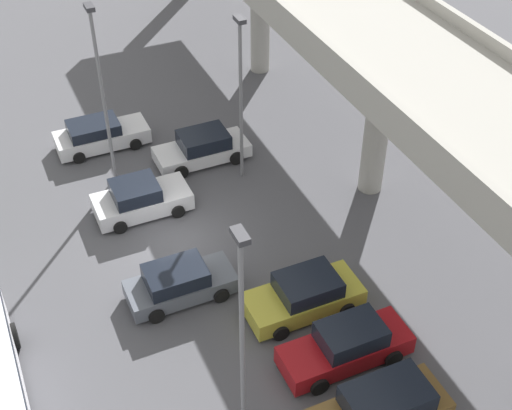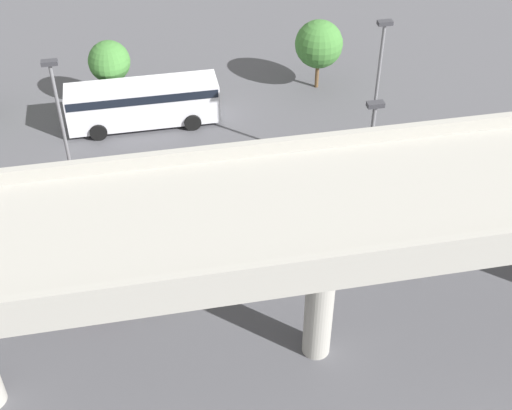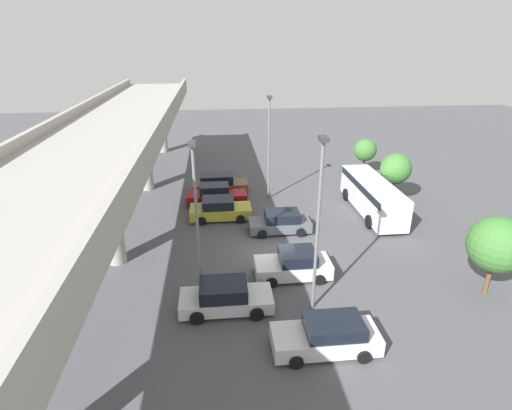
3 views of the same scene
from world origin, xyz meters
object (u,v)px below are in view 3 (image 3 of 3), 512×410
Objects in this scene: shuttle_bus at (372,194)px; tree_front_centre at (396,169)px; parked_car_3 at (280,222)px; lamp_post_near_aisle at (318,216)px; parked_car_0 at (327,336)px; lamp_post_by_overpass at (269,141)px; parked_car_2 at (294,265)px; tree_front_left at (497,245)px; tree_front_right at (365,150)px; lamp_post_mid_lot at (196,208)px; parked_car_6 at (219,184)px; parked_car_1 at (225,297)px; parked_car_5 at (216,195)px; parked_car_4 at (220,209)px.

tree_front_centre is (1.65, -2.42, 1.44)m from shuttle_bus.
lamp_post_near_aisle reaches higher than parked_car_3.
parked_car_0 is 18.59m from lamp_post_by_overpass.
tree_front_left is at bearing 164.75° from parked_car_2.
parked_car_3 is 1.21× the size of tree_front_right.
tree_front_left is at bearing 179.22° from tree_front_centre.
lamp_post_near_aisle reaches higher than parked_car_0.
parked_car_0 is 0.57× the size of lamp_post_mid_lot.
lamp_post_near_aisle is (-17.03, -4.47, 4.36)m from parked_car_6.
shuttle_bus is (11.01, -11.78, 0.82)m from parked_car_1.
parked_car_1 is 9.39m from parked_car_3.
tree_front_centre reaches higher than tree_front_right.
shuttle_bus is 3.27m from tree_front_centre.
parked_car_2 is at bearing -86.56° from parked_car_0.
lamp_post_by_overpass is 10.48m from tree_front_centre.
parked_car_6 is at bearing -73.91° from parked_car_2.
lamp_post_by_overpass is (12.85, -5.43, 0.16)m from lamp_post_mid_lot.
lamp_post_mid_lot is (1.99, 1.29, 4.09)m from parked_car_1.
tree_front_right reaches higher than parked_car_1.
parked_car_2 is (5.94, 0.36, 0.03)m from parked_car_0.
tree_front_centre reaches higher than parked_car_2.
parked_car_2 is at bearing 137.02° from shuttle_bus.
lamp_post_by_overpass is (0.91, -4.45, 4.19)m from parked_car_5.
parked_car_4 is 0.94× the size of parked_car_5.
parked_car_3 is 7.09m from parked_car_5.
parked_car_6 is 1.09× the size of tree_front_left.
lamp_post_near_aisle is at bearing 147.03° from shuttle_bus.
tree_front_centre is (10.68, -15.49, -1.83)m from lamp_post_mid_lot.
lamp_post_by_overpass is (3.83, 7.64, 3.43)m from shuttle_bus.
parked_car_5 is at bearing 18.48° from lamp_post_near_aisle.
tree_front_right is (20.36, -14.51, 1.72)m from parked_car_1.
parked_car_2 is 5.34m from lamp_post_near_aisle.
shuttle_bus is at bearing 124.34° from tree_front_centre.
tree_front_right is at bearing -130.97° from parked_car_3.
lamp_post_mid_lot is at bearing -97.76° from parked_car_4.
parked_car_3 is 0.50× the size of shuttle_bus.
parked_car_4 reaches higher than parked_car_1.
parked_car_2 is (2.69, -4.02, 0.01)m from parked_car_1.
parked_car_6 reaches higher than parked_car_4.
parked_car_2 is 12.87m from lamp_post_by_overpass.
lamp_post_by_overpass is at bearing 118.00° from tree_front_right.
parked_car_6 is at bearing 104.01° from tree_front_right.
tree_front_centre is (9.98, -10.18, 2.25)m from parked_car_2.
shuttle_bus reaches higher than parked_car_6.
parked_car_1 is 1.31× the size of tree_front_right.
parked_car_3 is (8.42, -4.15, -0.01)m from parked_car_1.
tree_front_left is (3.21, -9.65, 2.26)m from parked_car_0.
tree_front_left is 12.71m from tree_front_centre.
parked_car_5 is 20.15m from tree_front_left.
parked_car_3 is 9.30m from parked_car_6.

